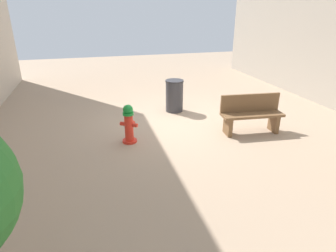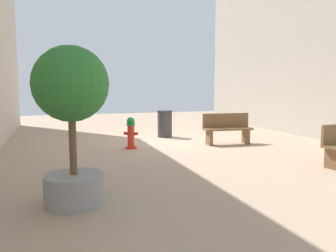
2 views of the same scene
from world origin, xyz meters
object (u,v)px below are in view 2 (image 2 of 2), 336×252
Objects in this scene: planter_tree at (72,107)px; trash_bin at (165,124)px; fire_hydrant at (131,133)px; bench_near at (227,128)px.

planter_tree is 7.02m from trash_bin.
trash_bin is (-1.61, -1.79, 0.02)m from fire_hydrant.
planter_tree is 2.52× the size of trash_bin.
bench_near is at bearing 175.87° from fire_hydrant.
planter_tree is at bearing 66.92° from fire_hydrant.
planter_tree is (4.80, 4.03, 0.99)m from bench_near.
bench_near is at bearing -139.97° from planter_tree.
fire_hydrant is 3.00m from bench_near.
fire_hydrant is at bearing 48.00° from trash_bin.
bench_near is 2.43m from trash_bin.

